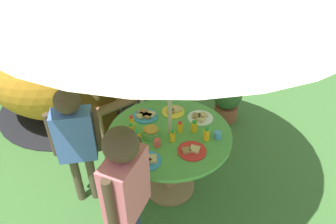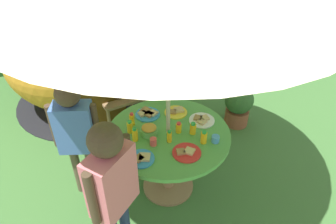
# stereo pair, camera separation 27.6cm
# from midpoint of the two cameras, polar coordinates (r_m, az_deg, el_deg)

# --- Properties ---
(ground_plane) EXTENTS (10.00, 10.00, 0.02)m
(ground_plane) POSITION_cam_midpoint_polar(r_m,az_deg,el_deg) (3.30, -2.21, -13.85)
(ground_plane) COLOR #3D6B33
(hedge_backdrop) EXTENTS (9.00, 0.70, 1.89)m
(hedge_backdrop) POSITION_cam_midpoint_polar(r_m,az_deg,el_deg) (5.71, -18.22, 18.41)
(hedge_backdrop) COLOR #285623
(hedge_backdrop) RESTS_ON ground_plane
(garden_table) EXTENTS (1.13, 1.13, 0.73)m
(garden_table) POSITION_cam_midpoint_polar(r_m,az_deg,el_deg) (2.88, -2.47, -6.36)
(garden_table) COLOR #93704C
(garden_table) RESTS_ON ground_plane
(wooden_chair) EXTENTS (0.59, 0.56, 0.97)m
(wooden_chair) POSITION_cam_midpoint_polar(r_m,az_deg,el_deg) (3.84, -13.73, 4.08)
(wooden_chair) COLOR #93704C
(wooden_chair) RESTS_ON ground_plane
(dome_tent) EXTENTS (2.25, 2.25, 1.45)m
(dome_tent) POSITION_cam_midpoint_polar(r_m,az_deg,el_deg) (4.32, -20.82, 9.12)
(dome_tent) COLOR orange
(dome_tent) RESTS_ON ground_plane
(potted_plant) EXTENTS (0.37, 0.37, 0.55)m
(potted_plant) POSITION_cam_midpoint_polar(r_m,az_deg,el_deg) (4.03, 9.07, 2.12)
(potted_plant) COLOR brown
(potted_plant) RESTS_ON ground_plane
(child_in_grey_shirt) EXTENTS (0.21, 0.39, 1.14)m
(child_in_grey_shirt) POSITION_cam_midpoint_polar(r_m,az_deg,el_deg) (3.42, -6.16, 4.38)
(child_in_grey_shirt) COLOR brown
(child_in_grey_shirt) RESTS_ON ground_plane
(child_in_blue_shirt) EXTENTS (0.42, 0.27, 1.27)m
(child_in_blue_shirt) POSITION_cam_midpoint_polar(r_m,az_deg,el_deg) (2.78, -19.74, -4.19)
(child_in_blue_shirt) COLOR brown
(child_in_blue_shirt) RESTS_ON ground_plane
(child_in_pink_shirt) EXTENTS (0.40, 0.38, 1.37)m
(child_in_pink_shirt) POSITION_cam_midpoint_polar(r_m,az_deg,el_deg) (2.18, -11.61, -13.56)
(child_in_pink_shirt) COLOR navy
(child_in_pink_shirt) RESTS_ON ground_plane
(snack_bowl) EXTENTS (0.16, 0.16, 0.09)m
(snack_bowl) POSITION_cam_midpoint_polar(r_m,az_deg,el_deg) (2.73, -6.12, -3.75)
(snack_bowl) COLOR #66B259
(snack_bowl) RESTS_ON garden_table
(plate_center_back) EXTENTS (0.22, 0.22, 0.03)m
(plate_center_back) POSITION_cam_midpoint_polar(r_m,az_deg,el_deg) (2.51, -6.90, -9.08)
(plate_center_back) COLOR #338CD8
(plate_center_back) RESTS_ON garden_table
(plate_near_left) EXTENTS (0.24, 0.24, 0.03)m
(plate_near_left) POSITION_cam_midpoint_polar(r_m,az_deg,el_deg) (2.58, 1.38, -7.33)
(plate_near_left) COLOR red
(plate_near_left) RESTS_ON garden_table
(plate_back_edge) EXTENTS (0.23, 0.23, 0.03)m
(plate_back_edge) POSITION_cam_midpoint_polar(r_m,az_deg,el_deg) (3.02, -1.59, 0.05)
(plate_back_edge) COLOR yellow
(plate_back_edge) RESTS_ON garden_table
(plate_near_right) EXTENTS (0.24, 0.24, 0.03)m
(plate_near_right) POSITION_cam_midpoint_polar(r_m,az_deg,el_deg) (2.94, 3.36, -1.13)
(plate_near_right) COLOR white
(plate_near_right) RESTS_ON garden_table
(plate_mid_right) EXTENTS (0.24, 0.24, 0.03)m
(plate_mid_right) POSITION_cam_midpoint_polar(r_m,az_deg,el_deg) (2.98, -6.87, -0.69)
(plate_mid_right) COLOR #338CD8
(plate_mid_right) RESTS_ON garden_table
(juice_bottle_far_left) EXTENTS (0.05, 0.05, 0.13)m
(juice_bottle_far_left) POSITION_cam_midpoint_polar(r_m,az_deg,el_deg) (2.66, -8.64, -4.76)
(juice_bottle_far_left) COLOR yellow
(juice_bottle_far_left) RESTS_ON garden_table
(juice_bottle_far_right) EXTENTS (0.05, 0.05, 0.13)m
(juice_bottle_far_right) POSITION_cam_midpoint_polar(r_m,az_deg,el_deg) (2.83, -9.58, -1.97)
(juice_bottle_far_right) COLOR yellow
(juice_bottle_far_right) RESTS_ON garden_table
(juice_bottle_center_front) EXTENTS (0.05, 0.05, 0.11)m
(juice_bottle_center_front) POSITION_cam_midpoint_polar(r_m,az_deg,el_deg) (2.76, -0.63, -2.90)
(juice_bottle_center_front) COLOR yellow
(juice_bottle_center_front) RESTS_ON garden_table
(juice_bottle_mid_left) EXTENTS (0.04, 0.04, 0.12)m
(juice_bottle_mid_left) POSITION_cam_midpoint_polar(r_m,az_deg,el_deg) (2.65, -2.14, -4.67)
(juice_bottle_mid_left) COLOR yellow
(juice_bottle_mid_left) RESTS_ON garden_table
(juice_bottle_front_edge) EXTENTS (0.06, 0.06, 0.11)m
(juice_bottle_front_edge) POSITION_cam_midpoint_polar(r_m,az_deg,el_deg) (2.75, 2.04, -2.84)
(juice_bottle_front_edge) COLOR yellow
(juice_bottle_front_edge) RESTS_ON garden_table
(juice_bottle_spot_a) EXTENTS (0.06, 0.06, 0.12)m
(juice_bottle_spot_a) POSITION_cam_midpoint_polar(r_m,az_deg,el_deg) (2.75, -9.78, -3.40)
(juice_bottle_spot_a) COLOR yellow
(juice_bottle_spot_a) RESTS_ON garden_table
(juice_bottle_spot_b) EXTENTS (0.06, 0.06, 0.12)m
(juice_bottle_spot_b) POSITION_cam_midpoint_polar(r_m,az_deg,el_deg) (2.67, 4.27, -4.28)
(juice_bottle_spot_b) COLOR yellow
(juice_bottle_spot_b) RESTS_ON garden_table
(cup_near) EXTENTS (0.07, 0.07, 0.06)m
(cup_near) POSITION_cam_midpoint_polar(r_m,az_deg,el_deg) (2.71, 6.37, -4.40)
(cup_near) COLOR #4C99D8
(cup_near) RESTS_ON garden_table
(cup_far) EXTENTS (0.06, 0.06, 0.07)m
(cup_far) POSITION_cam_midpoint_polar(r_m,az_deg,el_deg) (2.62, -5.06, -5.86)
(cup_far) COLOR #E04C47
(cup_far) RESTS_ON garden_table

